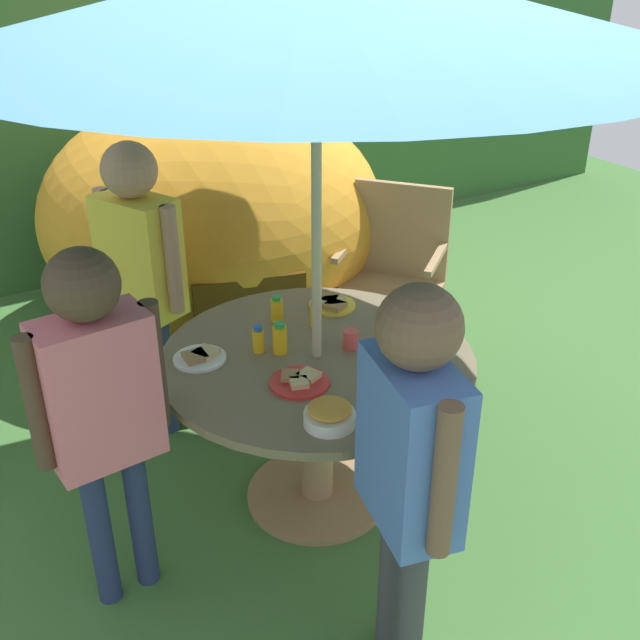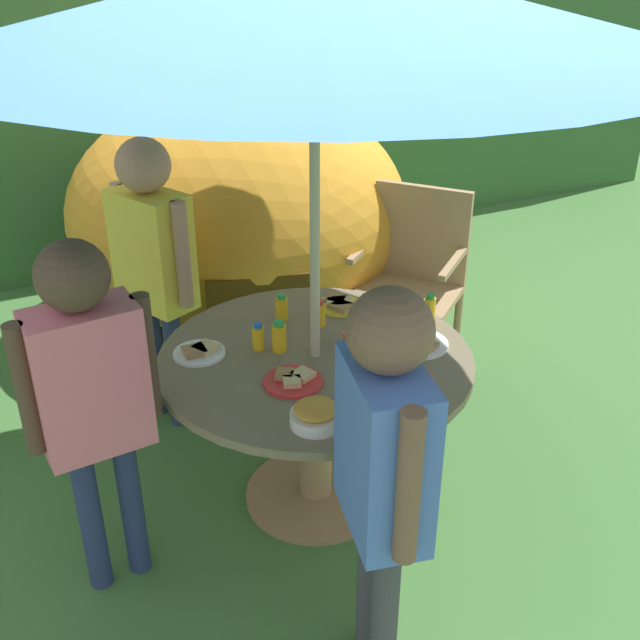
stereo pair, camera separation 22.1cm
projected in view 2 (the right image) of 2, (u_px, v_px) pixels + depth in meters
ground_plane at (316, 498)px, 3.18m from camera, size 10.00×10.00×0.02m
hedge_backdrop at (123, 96)px, 5.06m from camera, size 9.00×0.70×2.17m
garden_table at (315, 392)px, 2.93m from camera, size 1.19×1.19×0.68m
wooden_chair at (413, 271)px, 3.86m from camera, size 0.64×0.65×0.97m
dome_tent at (239, 210)px, 4.36m from camera, size 2.38×2.38×1.32m
child_in_yellow_shirt at (152, 250)px, 3.28m from camera, size 0.32×0.42×1.36m
child_in_pink_shirt at (90, 380)px, 2.40m from camera, size 0.44×0.22×1.31m
child_in_blue_shirt at (384, 450)px, 2.06m from camera, size 0.26×0.44×1.34m
snack_bowl at (316, 415)px, 2.44m from camera, size 0.17×0.17×0.08m
plate_near_left at (417, 342)px, 2.91m from camera, size 0.24×0.24×0.03m
plate_center_front at (200, 352)px, 2.85m from camera, size 0.20×0.20×0.03m
plate_mid_right at (293, 380)px, 2.68m from camera, size 0.21×0.21×0.03m
plate_far_right at (339, 304)px, 3.20m from camera, size 0.20×0.20×0.03m
juice_bottle_near_right at (319, 314)px, 3.04m from camera, size 0.05×0.05×0.11m
juice_bottle_far_left at (407, 406)px, 2.45m from camera, size 0.05×0.05×0.13m
juice_bottle_center_back at (258, 337)px, 2.87m from camera, size 0.05×0.05×0.11m
juice_bottle_mid_left at (282, 308)px, 3.08m from camera, size 0.05×0.05×0.11m
juice_bottle_front_edge at (430, 310)px, 3.05m from camera, size 0.05×0.05×0.13m
juice_bottle_back_edge at (279, 337)px, 2.86m from camera, size 0.06×0.06×0.12m
juice_bottle_spot_a at (426, 390)px, 2.55m from camera, size 0.05×0.05×0.11m
cup_near at (351, 341)px, 2.87m from camera, size 0.06×0.06×0.07m
cup_far at (387, 381)px, 2.63m from camera, size 0.06×0.06×0.07m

